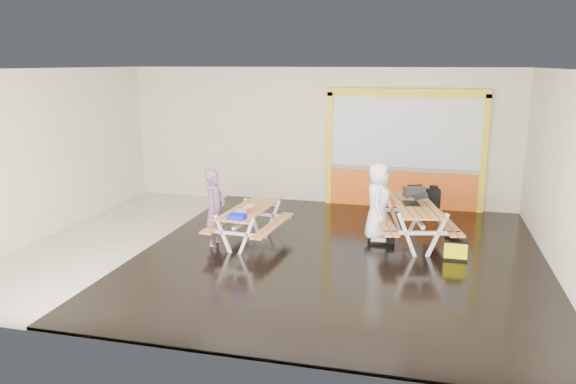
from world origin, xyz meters
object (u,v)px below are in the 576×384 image
(backpack, at_px, (433,197))
(blue_pouch, at_px, (237,217))
(laptop_left, at_px, (244,209))
(picnic_table_left, at_px, (249,217))
(fluke_bag, at_px, (455,250))
(toolbox, at_px, (414,192))
(picnic_table_right, at_px, (414,213))
(dark_case, at_px, (381,237))
(person_right, at_px, (378,202))
(person_left, at_px, (215,208))
(laptop_right, at_px, (414,201))

(backpack, bearing_deg, blue_pouch, -144.74)
(laptop_left, relative_size, backpack, 0.86)
(picnic_table_left, height_order, fluke_bag, picnic_table_left)
(laptop_left, relative_size, fluke_bag, 0.94)
(picnic_table_left, xyz_separation_m, backpack, (3.59, 1.74, 0.22))
(toolbox, xyz_separation_m, fluke_bag, (0.83, -1.43, -0.73))
(picnic_table_right, xyz_separation_m, dark_case, (-0.62, -0.10, -0.52))
(person_right, xyz_separation_m, backpack, (1.08, 1.12, -0.11))
(blue_pouch, bearing_deg, dark_case, 29.74)
(picnic_table_left, relative_size, fluke_bag, 4.54)
(person_right, xyz_separation_m, dark_case, (0.08, 0.07, -0.76))
(backpack, bearing_deg, person_right, -133.85)
(picnic_table_left, height_order, person_left, person_left)
(picnic_table_left, bearing_deg, picnic_table_right, 13.86)
(laptop_left, distance_m, laptop_right, 3.39)
(person_left, bearing_deg, picnic_table_left, -62.90)
(picnic_table_left, relative_size, laptop_right, 3.71)
(laptop_left, bearing_deg, picnic_table_right, 18.03)
(toolbox, bearing_deg, picnic_table_left, -156.00)
(person_right, bearing_deg, picnic_table_left, 103.78)
(person_left, relative_size, dark_case, 3.25)
(laptop_left, bearing_deg, blue_pouch, -86.17)
(person_left, height_order, dark_case, person_left)
(person_left, bearing_deg, blue_pouch, -126.64)
(picnic_table_right, relative_size, laptop_right, 4.60)
(person_left, bearing_deg, picnic_table_right, -72.98)
(toolbox, bearing_deg, backpack, 38.99)
(picnic_table_left, distance_m, dark_case, 2.72)
(person_left, bearing_deg, toolbox, -64.56)
(laptop_left, xyz_separation_m, dark_case, (2.61, 0.95, -0.66))
(laptop_left, bearing_deg, laptop_right, 17.37)
(picnic_table_right, relative_size, person_left, 1.55)
(person_right, bearing_deg, blue_pouch, 119.23)
(person_left, xyz_separation_m, laptop_right, (3.82, 1.05, 0.14))
(picnic_table_right, relative_size, laptop_left, 6.00)
(picnic_table_left, bearing_deg, laptop_right, 13.17)
(person_right, relative_size, laptop_left, 3.84)
(blue_pouch, distance_m, toolbox, 3.86)
(toolbox, distance_m, backpack, 0.54)
(toolbox, bearing_deg, blue_pouch, -145.24)
(picnic_table_left, height_order, laptop_left, laptop_left)
(laptop_right, height_order, backpack, laptop_right)
(person_right, relative_size, backpack, 3.30)
(laptop_right, height_order, fluke_bag, laptop_right)
(picnic_table_right, relative_size, backpack, 5.17)
(laptop_right, xyz_separation_m, fluke_bag, (0.80, -0.76, -0.70))
(picnic_table_right, height_order, person_right, person_right)
(laptop_left, xyz_separation_m, toolbox, (3.21, 1.68, 0.16))
(picnic_table_left, distance_m, person_left, 0.71)
(laptop_right, bearing_deg, dark_case, -174.44)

